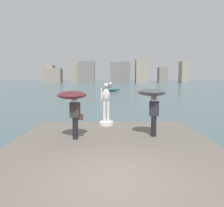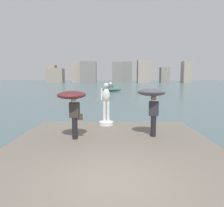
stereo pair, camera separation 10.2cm
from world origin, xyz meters
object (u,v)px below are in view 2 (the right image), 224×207
onlooker_left (72,100)px  boat_near (111,89)px  statue_white_figure (106,109)px  onlooker_right (152,97)px

onlooker_left → boat_near: bearing=87.9°
statue_white_figure → onlooker_left: bearing=-116.7°
boat_near → onlooker_left: bearing=-92.1°
boat_near → statue_white_figure: bearing=-90.1°
statue_white_figure → boat_near: 34.07m
onlooker_right → boat_near: (-1.86, 36.22, -1.51)m
onlooker_left → onlooker_right: size_ratio=0.96×
statue_white_figure → onlooker_right: size_ratio=1.10×
onlooker_left → onlooker_right: (3.23, 0.40, 0.06)m
statue_white_figure → onlooker_left: size_ratio=1.14×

